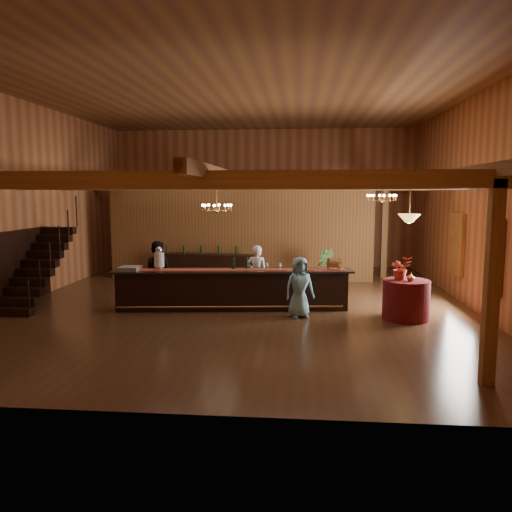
# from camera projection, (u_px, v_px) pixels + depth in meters

# --- Properties ---
(floor) EXTENTS (14.00, 14.00, 0.00)m
(floor) POSITION_uv_depth(u_px,v_px,m) (243.00, 302.00, 13.69)
(floor) COLOR #472C18
(floor) RESTS_ON ground
(ceiling) EXTENTS (14.00, 14.00, 0.00)m
(ceiling) POSITION_uv_depth(u_px,v_px,m) (242.00, 96.00, 13.00)
(ceiling) COLOR brown
(ceiling) RESTS_ON wall_back
(wall_back) EXTENTS (12.00, 0.10, 5.50)m
(wall_back) POSITION_uv_depth(u_px,v_px,m) (262.00, 198.00, 20.26)
(wall_back) COLOR #A9663E
(wall_back) RESTS_ON floor
(wall_front) EXTENTS (12.00, 0.10, 5.50)m
(wall_front) POSITION_uv_depth(u_px,v_px,m) (180.00, 212.00, 6.43)
(wall_front) COLOR #A9663E
(wall_front) RESTS_ON floor
(wall_left) EXTENTS (0.10, 14.00, 5.50)m
(wall_left) POSITION_uv_depth(u_px,v_px,m) (29.00, 201.00, 13.87)
(wall_left) COLOR #A9663E
(wall_left) RESTS_ON floor
(wall_right) EXTENTS (0.10, 14.00, 5.50)m
(wall_right) POSITION_uv_depth(u_px,v_px,m) (474.00, 202.00, 12.82)
(wall_right) COLOR #A9663E
(wall_right) RESTS_ON floor
(beam_grid) EXTENTS (11.90, 13.90, 0.39)m
(beam_grid) POSITION_uv_depth(u_px,v_px,m) (245.00, 183.00, 13.78)
(beam_grid) COLOR #A5783A
(beam_grid) RESTS_ON wall_left
(support_posts) EXTENTS (9.20, 10.20, 3.20)m
(support_posts) POSITION_uv_depth(u_px,v_px,m) (240.00, 246.00, 13.00)
(support_posts) COLOR #A5783A
(support_posts) RESTS_ON floor
(partition_wall) EXTENTS (9.00, 0.18, 3.10)m
(partition_wall) POSITION_uv_depth(u_px,v_px,m) (240.00, 235.00, 17.00)
(partition_wall) COLOR brown
(partition_wall) RESTS_ON floor
(window_right_front) EXTENTS (0.12, 1.05, 1.75)m
(window_right_front) POSITION_uv_depth(u_px,v_px,m) (493.00, 256.00, 11.39)
(window_right_front) COLOR white
(window_right_front) RESTS_ON wall_right
(window_right_back) EXTENTS (0.12, 1.05, 1.75)m
(window_right_back) POSITION_uv_depth(u_px,v_px,m) (458.00, 244.00, 13.96)
(window_right_back) COLOR white
(window_right_back) RESTS_ON wall_right
(staircase) EXTENTS (1.00, 2.80, 2.00)m
(staircase) POSITION_uv_depth(u_px,v_px,m) (37.00, 268.00, 13.32)
(staircase) COLOR black
(staircase) RESTS_ON floor
(backroom_boxes) EXTENTS (4.10, 0.60, 1.10)m
(backroom_boxes) POSITION_uv_depth(u_px,v_px,m) (252.00, 257.00, 19.09)
(backroom_boxes) COLOR black
(backroom_boxes) RESTS_ON floor
(tasting_bar) EXTENTS (6.21, 1.44, 1.04)m
(tasting_bar) POSITION_uv_depth(u_px,v_px,m) (232.00, 289.00, 12.83)
(tasting_bar) COLOR black
(tasting_bar) RESTS_ON floor
(beverage_dispenser) EXTENTS (0.26, 0.26, 0.60)m
(beverage_dispenser) POSITION_uv_depth(u_px,v_px,m) (159.00, 259.00, 12.74)
(beverage_dispenser) COLOR silver
(beverage_dispenser) RESTS_ON tasting_bar
(glass_rack_tray) EXTENTS (0.50, 0.50, 0.10)m
(glass_rack_tray) POSITION_uv_depth(u_px,v_px,m) (130.00, 268.00, 12.66)
(glass_rack_tray) COLOR gray
(glass_rack_tray) RESTS_ON tasting_bar
(raffle_drum) EXTENTS (0.34, 0.24, 0.30)m
(raffle_drum) POSITION_uv_depth(u_px,v_px,m) (334.00, 263.00, 12.75)
(raffle_drum) COLOR brown
(raffle_drum) RESTS_ON tasting_bar
(bar_bottle_0) EXTENTS (0.07, 0.07, 0.30)m
(bar_bottle_0) POSITION_uv_depth(u_px,v_px,m) (233.00, 263.00, 12.87)
(bar_bottle_0) COLOR black
(bar_bottle_0) RESTS_ON tasting_bar
(bar_bottle_1) EXTENTS (0.07, 0.07, 0.30)m
(bar_bottle_1) POSITION_uv_depth(u_px,v_px,m) (233.00, 263.00, 12.87)
(bar_bottle_1) COLOR black
(bar_bottle_1) RESTS_ON tasting_bar
(bar_bottle_2) EXTENTS (0.07, 0.07, 0.30)m
(bar_bottle_2) POSITION_uv_depth(u_px,v_px,m) (247.00, 263.00, 12.87)
(bar_bottle_2) COLOR black
(bar_bottle_2) RESTS_ON tasting_bar
(backbar_shelf) EXTENTS (3.39, 0.99, 0.94)m
(backbar_shelf) POSITION_uv_depth(u_px,v_px,m) (210.00, 268.00, 16.74)
(backbar_shelf) COLOR black
(backbar_shelf) RESTS_ON floor
(round_table) EXTENTS (1.09, 1.09, 0.94)m
(round_table) POSITION_uv_depth(u_px,v_px,m) (406.00, 300.00, 11.81)
(round_table) COLOR #5F0C0C
(round_table) RESTS_ON floor
(chandelier_left) EXTENTS (0.80, 0.80, 0.75)m
(chandelier_left) POSITION_uv_depth(u_px,v_px,m) (217.00, 207.00, 13.34)
(chandelier_left) COLOR #B27A3B
(chandelier_left) RESTS_ON beam_grid
(chandelier_right) EXTENTS (0.80, 0.80, 0.50)m
(chandelier_right) POSITION_uv_depth(u_px,v_px,m) (382.00, 197.00, 13.86)
(chandelier_right) COLOR #B27A3B
(chandelier_right) RESTS_ON beam_grid
(pendant_lamp) EXTENTS (0.52, 0.52, 0.90)m
(pendant_lamp) POSITION_uv_depth(u_px,v_px,m) (409.00, 218.00, 11.56)
(pendant_lamp) COLOR #B27A3B
(pendant_lamp) RESTS_ON beam_grid
(bartender) EXTENTS (0.63, 0.46, 1.59)m
(bartender) POSITION_uv_depth(u_px,v_px,m) (257.00, 274.00, 13.47)
(bartender) COLOR white
(bartender) RESTS_ON floor
(staff_second) EXTENTS (0.84, 0.67, 1.68)m
(staff_second) POSITION_uv_depth(u_px,v_px,m) (157.00, 271.00, 13.69)
(staff_second) COLOR black
(staff_second) RESTS_ON floor
(guest) EXTENTS (0.84, 0.69, 1.47)m
(guest) POSITION_uv_depth(u_px,v_px,m) (300.00, 287.00, 11.98)
(guest) COLOR #74B2C4
(guest) RESTS_ON floor
(floor_plant) EXTENTS (0.70, 0.57, 1.23)m
(floor_plant) POSITION_uv_depth(u_px,v_px,m) (323.00, 268.00, 15.88)
(floor_plant) COLOR #2B501F
(floor_plant) RESTS_ON floor
(table_flowers) EXTENTS (0.60, 0.55, 0.56)m
(table_flowers) POSITION_uv_depth(u_px,v_px,m) (401.00, 268.00, 11.77)
(table_flowers) COLOR #BD3B2B
(table_flowers) RESTS_ON round_table
(table_vase) EXTENTS (0.17, 0.17, 0.29)m
(table_vase) POSITION_uv_depth(u_px,v_px,m) (411.00, 275.00, 11.59)
(table_vase) COLOR #B27A3B
(table_vase) RESTS_ON round_table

